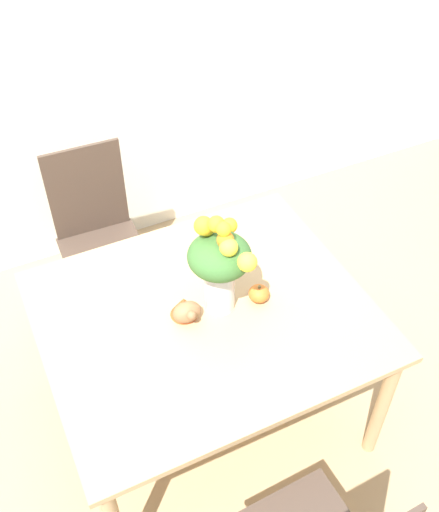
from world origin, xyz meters
The scene contains 7 objects.
ground_plane centered at (0.00, 0.00, 0.00)m, with size 12.00×12.00×0.00m, color tan.
wall_back centered at (0.00, 1.45, 1.35)m, with size 8.00×0.06×2.70m.
dining_table centered at (0.00, 0.00, 0.66)m, with size 1.33×1.13×0.74m.
flower_vase centered at (0.07, 0.01, 0.99)m, with size 0.25×0.32×0.46m.
pumpkin centered at (0.23, -0.03, 0.78)m, with size 0.09×0.09×0.08m.
turkey_figurine centered at (-0.08, 0.02, 0.79)m, with size 0.12×0.16×0.10m.
dining_chair_near_window centered at (-0.20, 0.91, 0.50)m, with size 0.43×0.43×0.98m.
Camera 1 is at (-0.64, -1.47, 2.62)m, focal length 42.00 mm.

